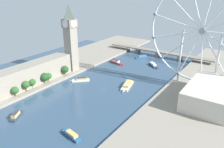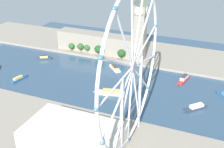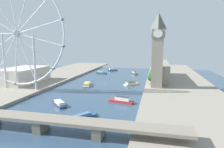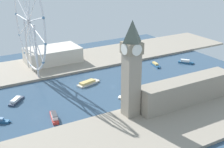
# 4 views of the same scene
# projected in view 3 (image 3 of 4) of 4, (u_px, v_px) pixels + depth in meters

# --- Properties ---
(ground_plane) EXTENTS (380.44, 380.44, 0.00)m
(ground_plane) POSITION_uv_depth(u_px,v_px,m) (105.00, 83.00, 287.42)
(ground_plane) COLOR #334C66
(riverbank_left) EXTENTS (90.00, 520.00, 3.00)m
(riverbank_left) POSITION_uv_depth(u_px,v_px,m) (179.00, 86.00, 263.86)
(riverbank_left) COLOR gray
(riverbank_left) RESTS_ON ground_plane
(riverbank_right) EXTENTS (90.00, 520.00, 3.00)m
(riverbank_right) POSITION_uv_depth(u_px,v_px,m) (42.00, 79.00, 310.51)
(riverbank_right) COLOR gray
(riverbank_right) RESTS_ON ground_plane
(clock_tower) EXTENTS (16.99, 16.99, 92.85)m
(clock_tower) POSITION_uv_depth(u_px,v_px,m) (158.00, 49.00, 240.10)
(clock_tower) COLOR gray
(clock_tower) RESTS_ON riverbank_left
(parliament_block) EXTENTS (22.00, 114.03, 25.95)m
(parliament_block) POSITION_uv_depth(u_px,v_px,m) (161.00, 71.00, 306.78)
(parliament_block) COLOR gray
(parliament_block) RESTS_ON riverbank_left
(tree_row_embankment) EXTENTS (12.31, 86.26, 13.69)m
(tree_row_embankment) POSITION_uv_depth(u_px,v_px,m) (152.00, 74.00, 304.91)
(tree_row_embankment) COLOR #513823
(tree_row_embankment) RESTS_ON riverbank_left
(ferris_wheel) EXTENTS (125.81, 3.20, 129.27)m
(ferris_wheel) POSITION_uv_depth(u_px,v_px,m) (17.00, 34.00, 229.35)
(ferris_wheel) COLOR silver
(ferris_wheel) RESTS_ON riverbank_right
(riverside_hall) EXTENTS (45.71, 75.75, 20.37)m
(riverside_hall) POSITION_uv_depth(u_px,v_px,m) (22.00, 75.00, 279.94)
(riverside_hall) COLOR beige
(riverside_hall) RESTS_ON riverbank_right
(river_bridge) EXTENTS (192.44, 13.28, 10.02)m
(river_bridge) POSITION_uv_depth(u_px,v_px,m) (41.00, 120.00, 128.32)
(river_bridge) COLOR gray
(river_bridge) RESTS_ON ground_plane
(tour_boat_0) EXTENTS (23.00, 21.97, 4.76)m
(tour_boat_0) POSITION_uv_depth(u_px,v_px,m) (59.00, 103.00, 182.97)
(tour_boat_0) COLOR #2D384C
(tour_boat_0) RESTS_ON ground_plane
(tour_boat_1) EXTENTS (21.72, 17.88, 5.54)m
(tour_boat_1) POSITION_uv_depth(u_px,v_px,m) (113.00, 70.00, 420.93)
(tour_boat_1) COLOR #235684
(tour_boat_1) RESTS_ON ground_plane
(tour_boat_2) EXTENTS (18.58, 24.15, 4.64)m
(tour_boat_2) POSITION_uv_depth(u_px,v_px,m) (83.00, 117.00, 149.16)
(tour_boat_2) COLOR #235684
(tour_boat_2) RESTS_ON ground_plane
(tour_boat_3) EXTENTS (15.98, 35.76, 4.66)m
(tour_boat_3) POSITION_uv_depth(u_px,v_px,m) (87.00, 84.00, 269.42)
(tour_boat_3) COLOR beige
(tour_boat_3) RESTS_ON ground_plane
(tour_boat_4) EXTENTS (22.03, 21.85, 5.03)m
(tour_boat_4) POSITION_uv_depth(u_px,v_px,m) (131.00, 83.00, 275.13)
(tour_boat_4) COLOR white
(tour_boat_4) RESTS_ON ground_plane
(tour_boat_5) EXTENTS (24.58, 8.85, 4.62)m
(tour_boat_5) POSITION_uv_depth(u_px,v_px,m) (101.00, 73.00, 379.77)
(tour_boat_5) COLOR #235684
(tour_boat_5) RESTS_ON ground_plane
(tour_boat_6) EXTENTS (13.65, 20.21, 5.60)m
(tour_boat_6) POSITION_uv_depth(u_px,v_px,m) (134.00, 73.00, 373.34)
(tour_boat_6) COLOR #2D384C
(tour_boat_6) RESTS_ON ground_plane
(tour_boat_7) EXTENTS (29.05, 10.77, 6.43)m
(tour_boat_7) POSITION_uv_depth(u_px,v_px,m) (121.00, 100.00, 191.70)
(tour_boat_7) COLOR #B22D28
(tour_boat_7) RESTS_ON ground_plane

